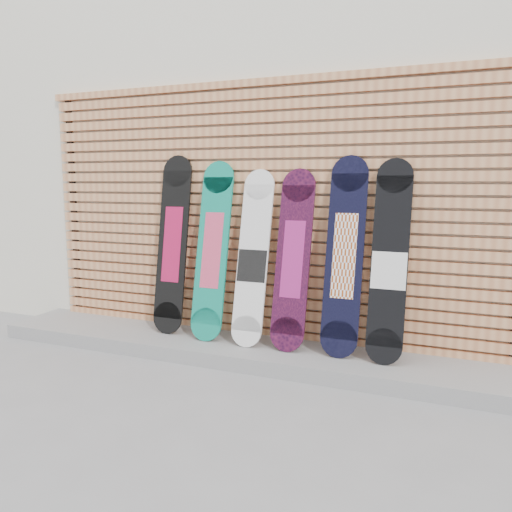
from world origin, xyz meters
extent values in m
plane|color=gray|center=(0.00, 0.00, 0.00)|extent=(80.00, 80.00, 0.00)
cube|color=silver|center=(0.50, 3.50, 1.80)|extent=(12.00, 5.00, 3.60)
cube|color=gray|center=(-0.15, 0.68, 0.06)|extent=(4.60, 0.70, 0.12)
cube|color=tan|center=(-0.15, 0.97, 0.14)|extent=(4.20, 0.05, 0.08)
cube|color=tan|center=(-0.15, 0.97, 0.23)|extent=(4.20, 0.05, 0.08)
cube|color=tan|center=(-0.15, 0.97, 0.33)|extent=(4.20, 0.05, 0.07)
cube|color=tan|center=(-0.15, 0.97, 0.43)|extent=(4.20, 0.05, 0.07)
cube|color=tan|center=(-0.15, 0.97, 0.53)|extent=(4.20, 0.05, 0.07)
cube|color=tan|center=(-0.15, 0.97, 0.62)|extent=(4.20, 0.05, 0.07)
cube|color=tan|center=(-0.15, 0.97, 0.72)|extent=(4.20, 0.05, 0.07)
cube|color=tan|center=(-0.15, 0.97, 0.82)|extent=(4.20, 0.05, 0.07)
cube|color=tan|center=(-0.15, 0.97, 0.91)|extent=(4.20, 0.05, 0.07)
cube|color=tan|center=(-0.15, 0.97, 1.01)|extent=(4.20, 0.05, 0.08)
cube|color=tan|center=(-0.15, 0.97, 1.11)|extent=(4.20, 0.05, 0.08)
cube|color=tan|center=(-0.15, 0.97, 1.20)|extent=(4.20, 0.05, 0.08)
cube|color=tan|center=(-0.15, 0.97, 1.30)|extent=(4.20, 0.05, 0.08)
cube|color=tan|center=(-0.15, 0.97, 1.40)|extent=(4.20, 0.05, 0.08)
cube|color=tan|center=(-0.15, 0.97, 1.50)|extent=(4.20, 0.05, 0.08)
cube|color=tan|center=(-0.15, 0.97, 1.59)|extent=(4.20, 0.05, 0.08)
cube|color=tan|center=(-0.15, 0.97, 1.69)|extent=(4.20, 0.05, 0.08)
cube|color=tan|center=(-0.15, 0.97, 1.79)|extent=(4.20, 0.05, 0.08)
cube|color=tan|center=(-0.15, 0.97, 1.88)|extent=(4.20, 0.05, 0.08)
cube|color=tan|center=(-0.15, 0.97, 1.98)|extent=(4.20, 0.05, 0.08)
cube|color=tan|center=(-0.15, 0.97, 2.08)|extent=(4.20, 0.05, 0.08)
cube|color=tan|center=(-0.15, 0.97, 2.17)|extent=(4.20, 0.05, 0.08)
cube|color=black|center=(-2.17, 0.99, 1.12)|extent=(0.06, 0.04, 2.23)
cube|color=tan|center=(-0.15, 0.97, 2.26)|extent=(4.26, 0.07, 0.06)
cube|color=black|center=(-0.91, 0.79, 0.90)|extent=(0.28, 0.25, 1.29)
cylinder|color=black|center=(-0.91, 0.68, 0.26)|extent=(0.28, 0.07, 0.28)
cylinder|color=black|center=(-0.91, 0.91, 1.55)|extent=(0.28, 0.07, 0.28)
cube|color=#980D3E|center=(-0.91, 0.79, 0.90)|extent=(0.18, 0.14, 0.66)
cube|color=#0D856D|center=(-0.50, 0.77, 0.87)|extent=(0.28, 0.30, 1.24)
cylinder|color=#0D856D|center=(-0.50, 0.63, 0.26)|extent=(0.28, 0.08, 0.28)
cylinder|color=#0D856D|center=(-0.50, 0.90, 1.49)|extent=(0.28, 0.08, 0.28)
cube|color=#EB5378|center=(-0.50, 0.77, 0.87)|extent=(0.18, 0.17, 0.64)
cube|color=white|center=(-0.12, 0.76, 0.84)|extent=(0.26, 0.31, 1.19)
cylinder|color=white|center=(-0.12, 0.61, 0.25)|extent=(0.26, 0.08, 0.26)
cylinder|color=white|center=(-0.12, 0.90, 1.43)|extent=(0.26, 0.08, 0.26)
cube|color=black|center=(-0.12, 0.74, 0.77)|extent=(0.25, 0.09, 0.26)
cube|color=black|center=(0.22, 0.76, 0.84)|extent=(0.28, 0.30, 1.17)
cylinder|color=black|center=(0.22, 0.63, 0.26)|extent=(0.28, 0.09, 0.28)
cylinder|color=black|center=(0.22, 0.90, 1.42)|extent=(0.28, 0.09, 0.28)
cube|color=#A22074|center=(0.22, 0.76, 0.84)|extent=(0.17, 0.17, 0.61)
cube|color=black|center=(0.64, 0.77, 0.89)|extent=(0.29, 0.28, 1.26)
cylinder|color=black|center=(0.64, 0.64, 0.26)|extent=(0.29, 0.08, 0.29)
cylinder|color=black|center=(0.64, 0.90, 1.52)|extent=(0.29, 0.08, 0.29)
cube|color=white|center=(0.64, 0.77, 0.89)|extent=(0.18, 0.16, 0.65)
cube|color=black|center=(0.98, 0.76, 0.88)|extent=(0.27, 0.30, 1.25)
cylinder|color=black|center=(0.98, 0.62, 0.25)|extent=(0.27, 0.08, 0.27)
cylinder|color=black|center=(0.98, 0.90, 1.50)|extent=(0.27, 0.08, 0.27)
cube|color=white|center=(0.98, 0.75, 0.80)|extent=(0.26, 0.09, 0.28)
camera|label=1|loc=(1.42, -3.01, 1.46)|focal=35.00mm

